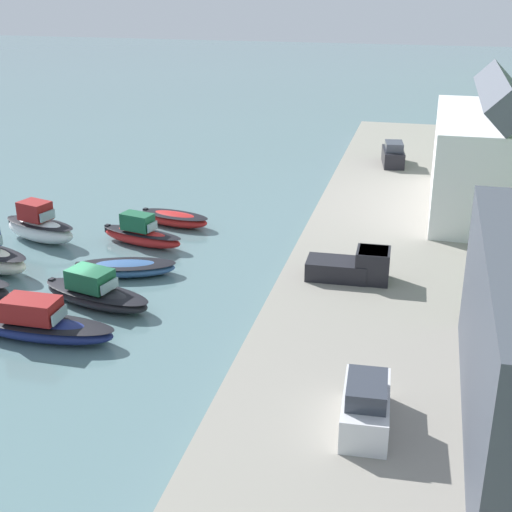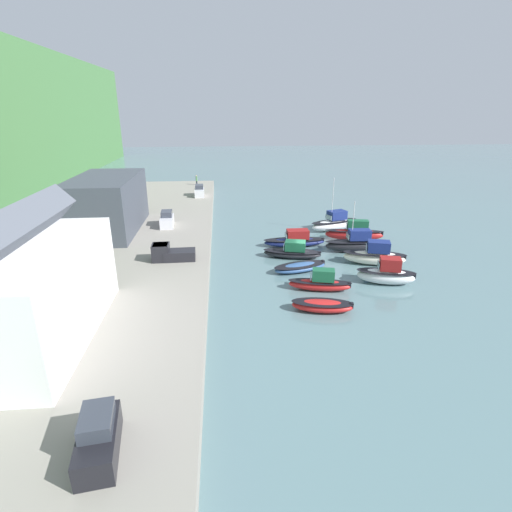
{
  "view_description": "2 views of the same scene",
  "coord_description": "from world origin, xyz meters",
  "px_view_note": "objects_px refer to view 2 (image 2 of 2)",
  "views": [
    {
      "loc": [
        34.81,
        19.63,
        18.28
      ],
      "look_at": [
        -4.44,
        10.05,
        1.94
      ],
      "focal_mm": 50.0,
      "sensor_mm": 36.0,
      "label": 1
    },
    {
      "loc": [
        -45.78,
        10.41,
        17.52
      ],
      "look_at": [
        -2.51,
        6.51,
        1.47
      ],
      "focal_mm": 28.0,
      "sensor_mm": 36.0,
      "label": 2
    }
  ],
  "objects_px": {
    "moored_boat_0": "(322,306)",
    "moored_boat_9": "(335,223)",
    "moored_boat_4": "(295,240)",
    "parked_car_0": "(199,191)",
    "moored_boat_5": "(387,274)",
    "moored_boat_6": "(375,256)",
    "moored_boat_8": "(355,233)",
    "moored_boat_1": "(320,283)",
    "moored_boat_7": "(356,244)",
    "moored_boat_2": "(300,267)",
    "parked_car_1": "(167,220)",
    "pickup_truck_0": "(170,253)",
    "moored_boat_3": "(293,252)",
    "person_on_quay": "(197,180)",
    "parked_car_2": "(98,438)"
  },
  "relations": [
    {
      "from": "moored_boat_1",
      "to": "parked_car_1",
      "type": "xyz_separation_m",
      "value": [
        20.17,
        17.71,
        1.67
      ]
    },
    {
      "from": "moored_boat_7",
      "to": "moored_boat_2",
      "type": "bearing_deg",
      "value": 127.81
    },
    {
      "from": "moored_boat_6",
      "to": "moored_boat_8",
      "type": "height_order",
      "value": "moored_boat_8"
    },
    {
      "from": "moored_boat_4",
      "to": "parked_car_1",
      "type": "bearing_deg",
      "value": 71.48
    },
    {
      "from": "person_on_quay",
      "to": "moored_boat_8",
      "type": "bearing_deg",
      "value": -147.52
    },
    {
      "from": "moored_boat_4",
      "to": "parked_car_0",
      "type": "xyz_separation_m",
      "value": [
        26.96,
        13.93,
        1.68
      ]
    },
    {
      "from": "pickup_truck_0",
      "to": "moored_boat_9",
      "type": "bearing_deg",
      "value": -58.7
    },
    {
      "from": "parked_car_0",
      "to": "moored_boat_8",
      "type": "bearing_deg",
      "value": 130.24
    },
    {
      "from": "moored_boat_3",
      "to": "pickup_truck_0",
      "type": "bearing_deg",
      "value": 118.27
    },
    {
      "from": "moored_boat_1",
      "to": "pickup_truck_0",
      "type": "distance_m",
      "value": 16.94
    },
    {
      "from": "moored_boat_1",
      "to": "moored_boat_4",
      "type": "xyz_separation_m",
      "value": [
        14.17,
        0.02,
        -0.02
      ]
    },
    {
      "from": "parked_car_1",
      "to": "moored_boat_7",
      "type": "bearing_deg",
      "value": 157.2
    },
    {
      "from": "moored_boat_7",
      "to": "moored_boat_0",
      "type": "bearing_deg",
      "value": 155.03
    },
    {
      "from": "moored_boat_1",
      "to": "pickup_truck_0",
      "type": "xyz_separation_m",
      "value": [
        6.04,
        15.75,
        1.57
      ]
    },
    {
      "from": "moored_boat_0",
      "to": "moored_boat_2",
      "type": "relative_size",
      "value": 0.87
    },
    {
      "from": "parked_car_0",
      "to": "moored_boat_5",
      "type": "bearing_deg",
      "value": 116.17
    },
    {
      "from": "moored_boat_0",
      "to": "person_on_quay",
      "type": "height_order",
      "value": "person_on_quay"
    },
    {
      "from": "moored_boat_0",
      "to": "parked_car_2",
      "type": "distance_m",
      "value": 22.46
    },
    {
      "from": "moored_boat_4",
      "to": "pickup_truck_0",
      "type": "height_order",
      "value": "pickup_truck_0"
    },
    {
      "from": "parked_car_1",
      "to": "moored_boat_6",
      "type": "bearing_deg",
      "value": 149.28
    },
    {
      "from": "parked_car_1",
      "to": "parked_car_0",
      "type": "bearing_deg",
      "value": -103.29
    },
    {
      "from": "moored_boat_1",
      "to": "parked_car_1",
      "type": "height_order",
      "value": "parked_car_1"
    },
    {
      "from": "parked_car_1",
      "to": "parked_car_2",
      "type": "xyz_separation_m",
      "value": [
        -40.96,
        -1.51,
        0.0
      ]
    },
    {
      "from": "moored_boat_0",
      "to": "moored_boat_4",
      "type": "height_order",
      "value": "moored_boat_4"
    },
    {
      "from": "moored_boat_1",
      "to": "moored_boat_7",
      "type": "height_order",
      "value": "moored_boat_7"
    },
    {
      "from": "moored_boat_9",
      "to": "moored_boat_5",
      "type": "bearing_deg",
      "value": 161.48
    },
    {
      "from": "moored_boat_0",
      "to": "person_on_quay",
      "type": "relative_size",
      "value": 2.79
    },
    {
      "from": "pickup_truck_0",
      "to": "parked_car_0",
      "type": "bearing_deg",
      "value": -4.67
    },
    {
      "from": "moored_boat_3",
      "to": "moored_boat_9",
      "type": "xyz_separation_m",
      "value": [
        11.32,
        -8.46,
        0.37
      ]
    },
    {
      "from": "parked_car_2",
      "to": "moored_boat_3",
      "type": "bearing_deg",
      "value": -124.26
    },
    {
      "from": "moored_boat_5",
      "to": "pickup_truck_0",
      "type": "bearing_deg",
      "value": 93.84
    },
    {
      "from": "moored_boat_1",
      "to": "moored_boat_5",
      "type": "relative_size",
      "value": 1.03
    },
    {
      "from": "moored_boat_6",
      "to": "moored_boat_8",
      "type": "xyz_separation_m",
      "value": [
        9.31,
        -0.57,
        0.01
      ]
    },
    {
      "from": "moored_boat_1",
      "to": "moored_boat_2",
      "type": "relative_size",
      "value": 0.97
    },
    {
      "from": "moored_boat_0",
      "to": "person_on_quay",
      "type": "xyz_separation_m",
      "value": [
        57.93,
        14.2,
        2.11
      ]
    },
    {
      "from": "moored_boat_4",
      "to": "parked_car_0",
      "type": "height_order",
      "value": "parked_car_0"
    },
    {
      "from": "moored_boat_0",
      "to": "parked_car_2",
      "type": "xyz_separation_m",
      "value": [
        -16.33,
        15.3,
        1.93
      ]
    },
    {
      "from": "moored_boat_1",
      "to": "moored_boat_3",
      "type": "height_order",
      "value": "moored_boat_1"
    },
    {
      "from": "moored_boat_5",
      "to": "parked_car_0",
      "type": "height_order",
      "value": "parked_car_0"
    },
    {
      "from": "moored_boat_3",
      "to": "moored_boat_9",
      "type": "relative_size",
      "value": 0.93
    },
    {
      "from": "moored_boat_7",
      "to": "moored_boat_4",
      "type": "bearing_deg",
      "value": 71.19
    },
    {
      "from": "moored_boat_9",
      "to": "parked_car_0",
      "type": "bearing_deg",
      "value": 28.09
    },
    {
      "from": "moored_boat_4",
      "to": "moored_boat_5",
      "type": "distance_m",
      "value": 15.1
    },
    {
      "from": "moored_boat_8",
      "to": "moored_boat_1",
      "type": "bearing_deg",
      "value": 162.29
    },
    {
      "from": "moored_boat_1",
      "to": "person_on_quay",
      "type": "xyz_separation_m",
      "value": [
        53.46,
        15.1,
        1.85
      ]
    },
    {
      "from": "moored_boat_0",
      "to": "moored_boat_9",
      "type": "height_order",
      "value": "moored_boat_9"
    },
    {
      "from": "moored_boat_5",
      "to": "moored_boat_6",
      "type": "bearing_deg",
      "value": 7.32
    },
    {
      "from": "moored_boat_0",
      "to": "moored_boat_3",
      "type": "xyz_separation_m",
      "value": [
        14.2,
        0.22,
        0.21
      ]
    },
    {
      "from": "moored_boat_0",
      "to": "parked_car_0",
      "type": "distance_m",
      "value": 47.47
    },
    {
      "from": "moored_boat_9",
      "to": "parked_car_2",
      "type": "bearing_deg",
      "value": 132.03
    }
  ]
}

